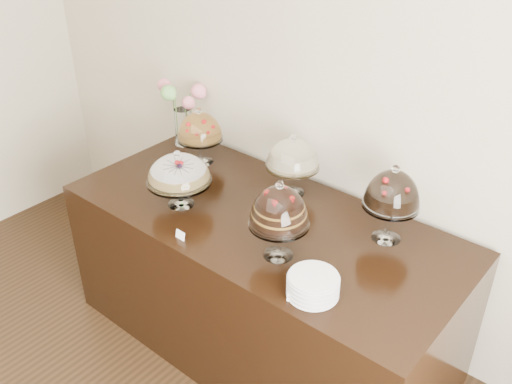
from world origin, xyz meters
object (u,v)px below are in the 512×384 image
Objects in this scene: cake_stand_choco_layer at (279,209)px; plate_stack at (313,286)px; cake_stand_dark_choco at (392,193)px; cake_stand_fruit_tart at (200,129)px; cake_stand_cheesecake at (293,156)px; display_counter at (262,282)px; flower_vase at (182,109)px; cake_stand_sugar_sponge at (179,171)px.

cake_stand_choco_layer is 0.39m from plate_stack.
cake_stand_dark_choco reaches higher than cake_stand_fruit_tart.
cake_stand_cheesecake is 0.64m from cake_stand_dark_choco.
flower_vase is (-0.97, 0.36, 0.70)m from display_counter.
cake_stand_dark_choco is (0.33, 0.46, 0.01)m from cake_stand_choco_layer.
cake_stand_dark_choco reaches higher than plate_stack.
cake_stand_dark_choco reaches higher than display_counter.
cake_stand_sugar_sponge is 0.77m from flower_vase.
cake_stand_cheesecake is 0.66m from cake_stand_fruit_tart.
flower_vase is at bearing 155.41° from cake_stand_choco_layer.
plate_stack is (1.26, -0.58, -0.17)m from cake_stand_fruit_tart.
cake_stand_sugar_sponge is 0.97× the size of cake_stand_cheesecake.
flower_vase reaches higher than cake_stand_choco_layer.
cake_stand_fruit_tart is at bearing 160.71° from display_counter.
cake_stand_fruit_tart is (-0.26, 0.43, 0.02)m from cake_stand_sugar_sponge.
cake_stand_sugar_sponge is 0.81× the size of flower_vase.
plate_stack is (-0.04, -0.59, -0.21)m from cake_stand_dark_choco.
cake_stand_fruit_tart is at bearing -174.37° from cake_stand_cheesecake.
cake_stand_fruit_tart is at bearing 121.58° from cake_stand_sugar_sponge.
cake_stand_choco_layer is 1.13× the size of cake_stand_cheesecake.
cake_stand_choco_layer is (0.27, -0.21, 0.71)m from display_counter.
cake_stand_dark_choco is at bearing 22.98° from display_counter.
flower_vase is (-1.24, 0.57, -0.02)m from cake_stand_choco_layer.
cake_stand_choco_layer is 0.60m from cake_stand_cheesecake.
cake_stand_choco_layer is 0.99× the size of cake_stand_dark_choco.
cake_stand_dark_choco is at bearing 23.05° from cake_stand_sugar_sponge.
cake_stand_sugar_sponge is 0.97× the size of cake_stand_fruit_tart.
cake_stand_choco_layer is (0.70, -0.02, 0.06)m from cake_stand_sugar_sponge.
flower_vase reaches higher than cake_stand_dark_choco.
cake_stand_choco_layer is 1.06m from cake_stand_fruit_tart.
plate_stack reaches higher than display_counter.
cake_stand_sugar_sponge is at bearing -45.35° from flower_vase.
cake_stand_dark_choco is 0.95× the size of flower_vase.
cake_stand_dark_choco is 1.30m from cake_stand_fruit_tart.
flower_vase is at bearing 176.17° from cake_stand_dark_choco.
cake_stand_fruit_tart is at bearing -23.25° from flower_vase.
cake_stand_sugar_sponge is at bearing 171.26° from plate_stack.
cake_stand_choco_layer is 0.57m from cake_stand_dark_choco.
display_counter is 9.76× the size of plate_stack.
cake_stand_sugar_sponge is 1.13m from cake_stand_dark_choco.
cake_stand_cheesecake is 1.00× the size of cake_stand_fruit_tart.
cake_stand_sugar_sponge reaches higher than display_counter.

